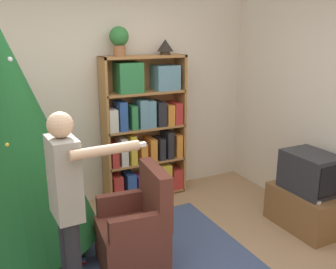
{
  "coord_description": "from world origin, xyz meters",
  "views": [
    {
      "loc": [
        -1.09,
        -2.4,
        2.07
      ],
      "look_at": [
        0.53,
        0.86,
        1.05
      ],
      "focal_mm": 40.0,
      "sensor_mm": 36.0,
      "label": 1
    }
  ],
  "objects_px": {
    "bookshelf": "(145,131)",
    "christmas_tree": "(10,136)",
    "table_lamp": "(165,46)",
    "television": "(310,172)",
    "potted_plant": "(119,39)",
    "armchair": "(136,233)",
    "standing_person": "(67,199)"
  },
  "relations": [
    {
      "from": "bookshelf",
      "to": "christmas_tree",
      "type": "xyz_separation_m",
      "value": [
        -1.58,
        -0.72,
        0.32
      ]
    },
    {
      "from": "bookshelf",
      "to": "television",
      "type": "relative_size",
      "value": 3.2
    },
    {
      "from": "bookshelf",
      "to": "armchair",
      "type": "xyz_separation_m",
      "value": [
        -0.67,
        -1.34,
        -0.54
      ]
    },
    {
      "from": "christmas_tree",
      "to": "potted_plant",
      "type": "xyz_separation_m",
      "value": [
        1.28,
        0.73,
        0.79
      ]
    },
    {
      "from": "bookshelf",
      "to": "potted_plant",
      "type": "distance_m",
      "value": 1.14
    },
    {
      "from": "christmas_tree",
      "to": "armchair",
      "type": "distance_m",
      "value": 1.4
    },
    {
      "from": "bookshelf",
      "to": "christmas_tree",
      "type": "bearing_deg",
      "value": -155.38
    },
    {
      "from": "armchair",
      "to": "table_lamp",
      "type": "xyz_separation_m",
      "value": [
        0.95,
        1.35,
        1.56
      ]
    },
    {
      "from": "potted_plant",
      "to": "bookshelf",
      "type": "bearing_deg",
      "value": -1.11
    },
    {
      "from": "standing_person",
      "to": "television",
      "type": "bearing_deg",
      "value": 89.95
    },
    {
      "from": "television",
      "to": "potted_plant",
      "type": "height_order",
      "value": "potted_plant"
    },
    {
      "from": "bookshelf",
      "to": "table_lamp",
      "type": "relative_size",
      "value": 8.89
    },
    {
      "from": "bookshelf",
      "to": "standing_person",
      "type": "relative_size",
      "value": 1.15
    },
    {
      "from": "table_lamp",
      "to": "television",
      "type": "bearing_deg",
      "value": -57.96
    },
    {
      "from": "christmas_tree",
      "to": "armchair",
      "type": "relative_size",
      "value": 2.41
    },
    {
      "from": "bookshelf",
      "to": "table_lamp",
      "type": "distance_m",
      "value": 1.06
    },
    {
      "from": "bookshelf",
      "to": "standing_person",
      "type": "bearing_deg",
      "value": -128.31
    },
    {
      "from": "standing_person",
      "to": "christmas_tree",
      "type": "bearing_deg",
      "value": -165.21
    },
    {
      "from": "armchair",
      "to": "table_lamp",
      "type": "distance_m",
      "value": 2.27
    },
    {
      "from": "bookshelf",
      "to": "armchair",
      "type": "bearing_deg",
      "value": -116.37
    },
    {
      "from": "potted_plant",
      "to": "table_lamp",
      "type": "bearing_deg",
      "value": 0.0
    },
    {
      "from": "television",
      "to": "armchair",
      "type": "relative_size",
      "value": 0.6
    },
    {
      "from": "bookshelf",
      "to": "table_lamp",
      "type": "height_order",
      "value": "table_lamp"
    },
    {
      "from": "christmas_tree",
      "to": "table_lamp",
      "type": "height_order",
      "value": "christmas_tree"
    },
    {
      "from": "christmas_tree",
      "to": "table_lamp",
      "type": "bearing_deg",
      "value": 21.36
    },
    {
      "from": "standing_person",
      "to": "potted_plant",
      "type": "distance_m",
      "value": 2.19
    },
    {
      "from": "christmas_tree",
      "to": "armchair",
      "type": "height_order",
      "value": "christmas_tree"
    },
    {
      "from": "armchair",
      "to": "table_lamp",
      "type": "bearing_deg",
      "value": 149.81
    },
    {
      "from": "bookshelf",
      "to": "potted_plant",
      "type": "relative_size",
      "value": 5.41
    },
    {
      "from": "bookshelf",
      "to": "christmas_tree",
      "type": "distance_m",
      "value": 1.76
    },
    {
      "from": "television",
      "to": "potted_plant",
      "type": "xyz_separation_m",
      "value": [
        -1.53,
        1.52,
        1.34
      ]
    },
    {
      "from": "bookshelf",
      "to": "potted_plant",
      "type": "xyz_separation_m",
      "value": [
        -0.29,
        0.01,
        1.1
      ]
    }
  ]
}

